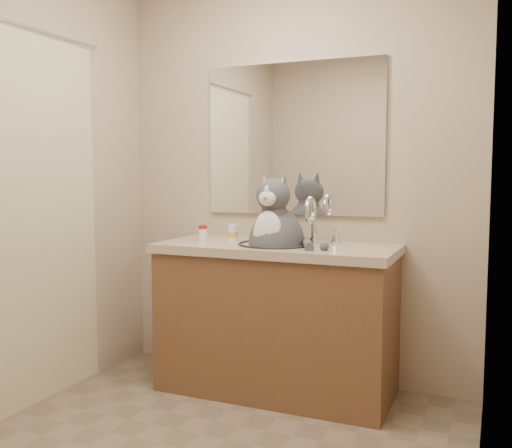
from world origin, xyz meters
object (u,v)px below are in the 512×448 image
(grey_canister, at_px, (234,234))
(pill_bottle_orange, at_px, (233,233))
(cat, at_px, (276,238))
(pill_bottle_redcap, at_px, (203,233))

(grey_canister, bearing_deg, pill_bottle_orange, -77.87)
(cat, relative_size, grey_canister, 8.39)
(pill_bottle_redcap, bearing_deg, grey_canister, 26.66)
(cat, height_order, pill_bottle_orange, cat)
(pill_bottle_orange, xyz_separation_m, grey_canister, (-0.01, 0.03, -0.01))
(pill_bottle_orange, bearing_deg, cat, -13.20)
(cat, bearing_deg, pill_bottle_redcap, -178.08)
(cat, bearing_deg, grey_canister, 166.13)
(cat, relative_size, pill_bottle_redcap, 6.81)
(cat, bearing_deg, pill_bottle_orange, 170.56)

